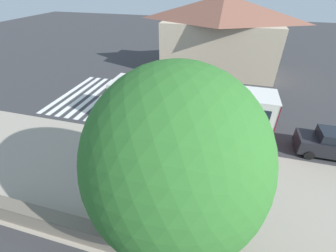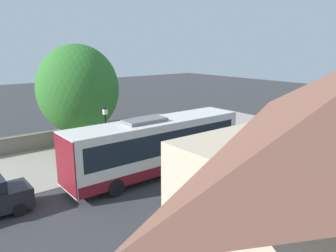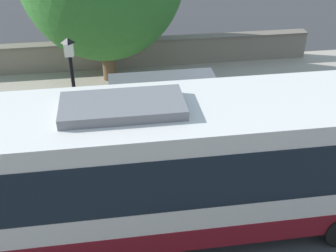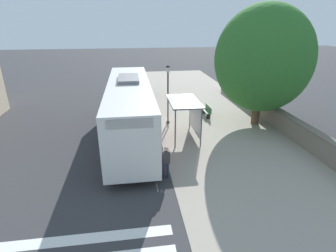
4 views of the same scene
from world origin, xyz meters
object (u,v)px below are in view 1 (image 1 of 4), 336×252
object	(u,v)px
bus	(189,107)
bench	(224,189)
bus_shelter	(171,130)
pedestrian	(120,119)
parked_car_behind_bus	(333,144)
shade_tree	(176,163)
street_lamp_near	(214,123)

from	to	relation	value
bus	bench	world-z (taller)	bus
bus_shelter	pedestrian	distance (m)	5.15
bus_shelter	bench	size ratio (longest dim) A/B	2.11
bench	parked_car_behind_bus	world-z (taller)	parked_car_behind_bus
shade_tree	street_lamp_near	bearing A→B (deg)	-8.74
bus_shelter	parked_car_behind_bus	xyz separation A→B (m)	(2.88, -10.39, -1.17)
street_lamp_near	shade_tree	xyz separation A→B (m)	(-6.39, 0.98, 2.16)
bus_shelter	bus	bearing A→B (deg)	-7.69
bus	bench	distance (m)	6.99
pedestrian	parked_car_behind_bus	xyz separation A→B (m)	(0.96, -15.04, -0.06)
shade_tree	bench	bearing A→B (deg)	-33.86
parked_car_behind_bus	pedestrian	bearing A→B (deg)	93.66
bus	pedestrian	bearing A→B (deg)	107.41
street_lamp_near	bus	bearing A→B (deg)	37.76
bench	street_lamp_near	size ratio (longest dim) A/B	0.37
bus	street_lamp_near	distance (m)	3.51
bench	bus	bearing A→B (deg)	27.97
parked_car_behind_bus	bus_shelter	bearing A→B (deg)	105.51
bench	pedestrian	bearing A→B (deg)	62.02
bus	shade_tree	distance (m)	9.59
street_lamp_near	parked_car_behind_bus	world-z (taller)	street_lamp_near
bus_shelter	street_lamp_near	bearing A→B (deg)	-72.97
street_lamp_near	parked_car_behind_bus	distance (m)	8.23
bus	parked_car_behind_bus	xyz separation A→B (m)	(-0.65, -9.91, -1.04)
bus_shelter	shade_tree	world-z (taller)	shade_tree
bus	shade_tree	size ratio (longest dim) A/B	1.45
shade_tree	parked_car_behind_bus	xyz separation A→B (m)	(8.48, -8.78, -3.78)
street_lamp_near	bench	bearing A→B (deg)	-161.77
shade_tree	parked_car_behind_bus	world-z (taller)	shade_tree
street_lamp_near	shade_tree	size ratio (longest dim) A/B	0.51
pedestrian	shade_tree	size ratio (longest dim) A/B	0.20
street_lamp_near	shade_tree	world-z (taller)	shade_tree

